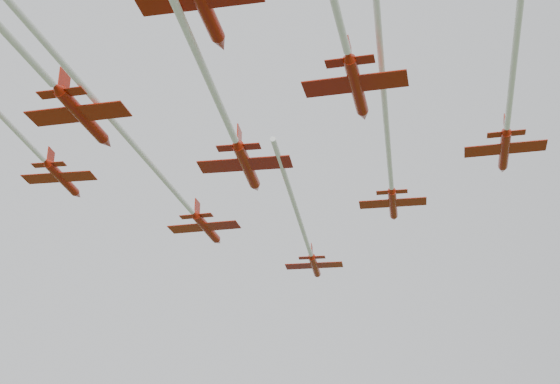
{
  "coord_description": "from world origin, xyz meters",
  "views": [
    {
      "loc": [
        -2.55,
        -81.74,
        16.44
      ],
      "look_at": [
        -0.79,
        1.03,
        52.68
      ],
      "focal_mm": 50.0,
      "sensor_mm": 36.0,
      "label": 1
    }
  ],
  "objects_px": {
    "jet_row3_right": "(517,37)",
    "jet_row4_right": "(336,6)",
    "jet_row4_left": "(12,39)",
    "jet_lead": "(307,242)",
    "jet_row3_mid": "(219,102)",
    "jet_row2_left": "(156,170)",
    "jet_row2_right": "(389,158)"
  },
  "relations": [
    {
      "from": "jet_row2_right",
      "to": "jet_row4_left",
      "type": "xyz_separation_m",
      "value": [
        -33.3,
        -23.01,
        -1.19
      ]
    },
    {
      "from": "jet_row2_left",
      "to": "jet_row2_right",
      "type": "xyz_separation_m",
      "value": [
        25.14,
        -2.27,
        0.59
      ]
    },
    {
      "from": "jet_row2_right",
      "to": "jet_row3_mid",
      "type": "distance_m",
      "value": 22.55
    },
    {
      "from": "jet_row2_left",
      "to": "jet_row3_mid",
      "type": "bearing_deg",
      "value": -51.13
    },
    {
      "from": "jet_lead",
      "to": "jet_row3_mid",
      "type": "bearing_deg",
      "value": -95.72
    },
    {
      "from": "jet_row3_mid",
      "to": "jet_row3_right",
      "type": "xyz_separation_m",
      "value": [
        23.18,
        -11.63,
        -0.87
      ]
    },
    {
      "from": "jet_row2_right",
      "to": "jet_row2_left",
      "type": "bearing_deg",
      "value": -174.59
    },
    {
      "from": "jet_row3_mid",
      "to": "jet_row3_right",
      "type": "relative_size",
      "value": 0.87
    },
    {
      "from": "jet_lead",
      "to": "jet_row2_right",
      "type": "xyz_separation_m",
      "value": [
        7.66,
        -22.24,
        1.56
      ]
    },
    {
      "from": "jet_row4_left",
      "to": "jet_row2_left",
      "type": "bearing_deg",
      "value": 85.55
    },
    {
      "from": "jet_row4_right",
      "to": "jet_row4_left",
      "type": "bearing_deg",
      "value": -179.76
    },
    {
      "from": "jet_row3_mid",
      "to": "jet_row4_left",
      "type": "xyz_separation_m",
      "value": [
        -15.8,
        -8.87,
        0.32
      ]
    },
    {
      "from": "jet_row3_right",
      "to": "jet_row3_mid",
      "type": "bearing_deg",
      "value": 166.8
    },
    {
      "from": "jet_lead",
      "to": "jet_row3_right",
      "type": "distance_m",
      "value": 49.84
    },
    {
      "from": "jet_row2_left",
      "to": "jet_row4_right",
      "type": "xyz_separation_m",
      "value": [
        16.8,
        -31.35,
        -1.65
      ]
    },
    {
      "from": "jet_row2_left",
      "to": "jet_row4_right",
      "type": "height_order",
      "value": "jet_row2_left"
    },
    {
      "from": "jet_row3_mid",
      "to": "jet_row2_right",
      "type": "bearing_deg",
      "value": 48.75
    },
    {
      "from": "jet_row2_left",
      "to": "jet_row4_right",
      "type": "distance_m",
      "value": 35.61
    },
    {
      "from": "jet_row3_mid",
      "to": "jet_row4_right",
      "type": "xyz_separation_m",
      "value": [
        9.16,
        -14.94,
        -0.73
      ]
    },
    {
      "from": "jet_row3_mid",
      "to": "jet_row2_left",
      "type": "bearing_deg",
      "value": 124.78
    },
    {
      "from": "jet_row2_left",
      "to": "jet_row2_right",
      "type": "relative_size",
      "value": 1.28
    },
    {
      "from": "jet_lead",
      "to": "jet_row4_left",
      "type": "height_order",
      "value": "jet_row4_left"
    },
    {
      "from": "jet_row2_left",
      "to": "jet_row4_left",
      "type": "bearing_deg",
      "value": -93.99
    },
    {
      "from": "jet_row2_left",
      "to": "jet_row3_mid",
      "type": "height_order",
      "value": "jet_row2_left"
    },
    {
      "from": "jet_row4_left",
      "to": "jet_row4_right",
      "type": "xyz_separation_m",
      "value": [
        24.96,
        -6.07,
        -1.05
      ]
    },
    {
      "from": "jet_row2_left",
      "to": "jet_row3_mid",
      "type": "xyz_separation_m",
      "value": [
        7.64,
        -16.41,
        -0.92
      ]
    },
    {
      "from": "jet_lead",
      "to": "jet_row4_right",
      "type": "xyz_separation_m",
      "value": [
        -0.68,
        -51.33,
        -0.67
      ]
    },
    {
      "from": "jet_lead",
      "to": "jet_row2_left",
      "type": "distance_m",
      "value": 26.56
    },
    {
      "from": "jet_row3_right",
      "to": "jet_row4_right",
      "type": "relative_size",
      "value": 1.35
    },
    {
      "from": "jet_row3_right",
      "to": "jet_row4_left",
      "type": "distance_m",
      "value": 39.1
    },
    {
      "from": "jet_row3_mid",
      "to": "jet_row4_right",
      "type": "bearing_deg",
      "value": -48.67
    },
    {
      "from": "jet_row4_left",
      "to": "jet_row3_mid",
      "type": "bearing_deg",
      "value": 42.76
    }
  ]
}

